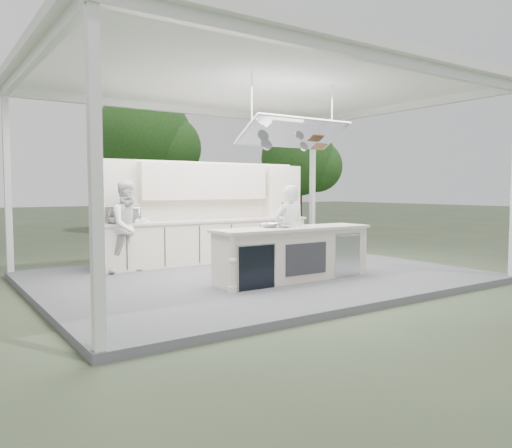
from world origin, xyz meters
TOP-DOWN VIEW (x-y plane):
  - ground at (0.00, 0.00)m, footprint 90.00×90.00m
  - stage_deck at (0.00, 0.00)m, footprint 8.00×6.00m
  - tent at (0.00, -0.01)m, footprint 8.20×6.20m
  - demo_island at (0.18, -0.91)m, footprint 3.10×0.79m
  - back_counter at (0.00, 1.90)m, footprint 5.08×0.72m
  - back_wall_unit at (0.44, 2.11)m, footprint 5.05×0.48m
  - tree_cluster at (-0.16, 9.77)m, footprint 19.55×9.40m
  - head_chef at (0.26, -0.70)m, footprint 0.66×0.47m
  - sous_chef at (-1.95, 1.55)m, footprint 0.98×0.83m
  - toaster_oven at (-1.96, 1.87)m, footprint 0.66×0.52m
  - bowl_large at (-0.18, -0.70)m, footprint 0.40×0.40m
  - bowl_small at (0.00, -0.90)m, footprint 0.24×0.24m

SIDE VIEW (x-z plane):
  - ground at x=0.00m, z-range 0.00..0.00m
  - stage_deck at x=0.00m, z-range 0.00..0.12m
  - demo_island at x=0.18m, z-range 0.12..1.07m
  - back_counter at x=0.00m, z-range 0.12..1.07m
  - head_chef at x=0.26m, z-range 0.12..1.82m
  - sous_chef at x=-1.95m, z-range 0.12..1.93m
  - bowl_small at x=0.00m, z-range 1.07..1.14m
  - bowl_large at x=-0.18m, z-range 1.07..1.15m
  - toaster_oven at x=-1.96m, z-range 1.07..1.39m
  - back_wall_unit at x=0.44m, z-range 0.45..2.70m
  - tree_cluster at x=-0.16m, z-range 0.36..6.21m
  - tent at x=0.00m, z-range 1.78..5.64m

